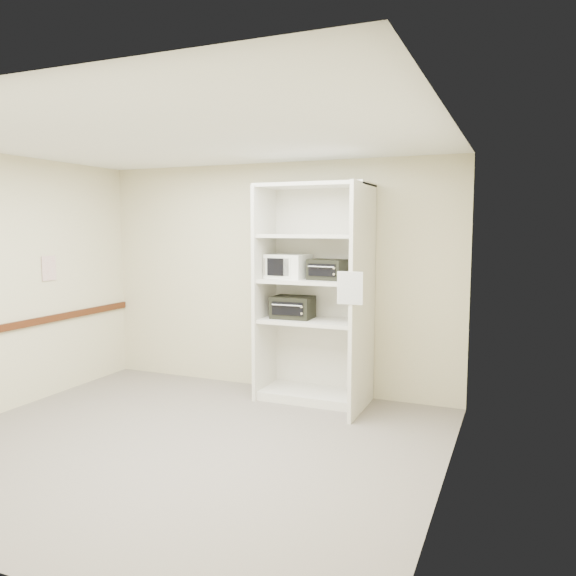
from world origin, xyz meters
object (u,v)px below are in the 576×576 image
at_px(shelving_unit, 318,301).
at_px(toaster_oven_lower, 293,307).
at_px(toaster_oven_upper, 328,270).
at_px(microwave, 288,266).

bearing_deg(shelving_unit, toaster_oven_lower, 179.46).
height_order(shelving_unit, toaster_oven_upper, shelving_unit).
xyz_separation_m(shelving_unit, toaster_oven_upper, (0.10, 0.02, 0.35)).
distance_m(microwave, toaster_oven_lower, 0.47).
relative_size(shelving_unit, toaster_oven_lower, 5.42).
height_order(shelving_unit, toaster_oven_lower, shelving_unit).
bearing_deg(microwave, toaster_oven_lower, -13.44).
bearing_deg(shelving_unit, toaster_oven_upper, 12.51).
bearing_deg(toaster_oven_lower, microwave, 157.64).
relative_size(shelving_unit, toaster_oven_upper, 6.24).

